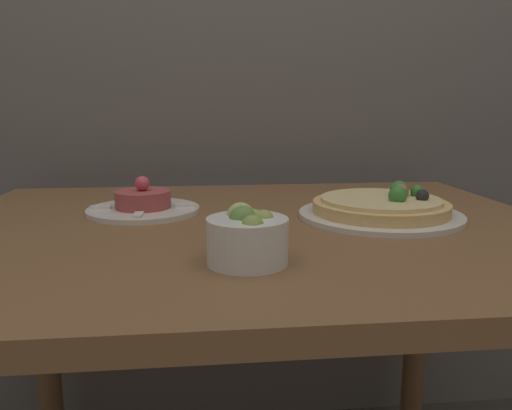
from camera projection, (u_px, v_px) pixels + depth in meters
name	position (u px, v px, depth m)	size (l,w,h in m)	color
dining_table	(252.00, 278.00, 0.93)	(1.12, 0.87, 0.76)	brown
pizza_plate	(381.00, 208.00, 0.94)	(0.31, 0.31, 0.07)	silver
tartare_plate	(143.00, 205.00, 0.99)	(0.22, 0.22, 0.07)	silver
small_bowl	(247.00, 236.00, 0.67)	(0.11, 0.11, 0.08)	white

